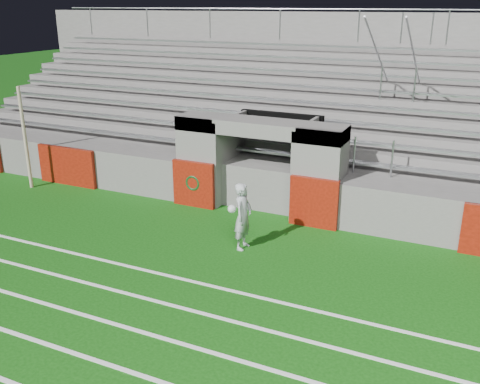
% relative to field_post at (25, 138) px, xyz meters
% --- Properties ---
extents(ground, '(90.00, 90.00, 0.00)m').
position_rel_field_post_xyz_m(ground, '(7.39, -2.21, -1.61)').
color(ground, '#0E460B').
rests_on(ground, ground).
extents(field_post, '(0.11, 0.11, 3.23)m').
position_rel_field_post_xyz_m(field_post, '(0.00, 0.00, 0.00)').
color(field_post, tan).
rests_on(field_post, ground).
extents(stadium_structure, '(26.00, 8.48, 5.42)m').
position_rel_field_post_xyz_m(stadium_structure, '(7.39, 5.76, -0.12)').
color(stadium_structure, '#5B5956').
rests_on(stadium_structure, ground).
extents(goalkeeper_with_ball, '(0.50, 0.60, 1.64)m').
position_rel_field_post_xyz_m(goalkeeper_with_ball, '(8.04, -1.23, -0.79)').
color(goalkeeper_with_ball, '#A6ABAF').
rests_on(goalkeeper_with_ball, ground).
extents(hose_coil, '(0.59, 0.15, 0.61)m').
position_rel_field_post_xyz_m(hose_coil, '(5.58, 0.73, -0.85)').
color(hose_coil, '#0B3A0D').
rests_on(hose_coil, ground).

